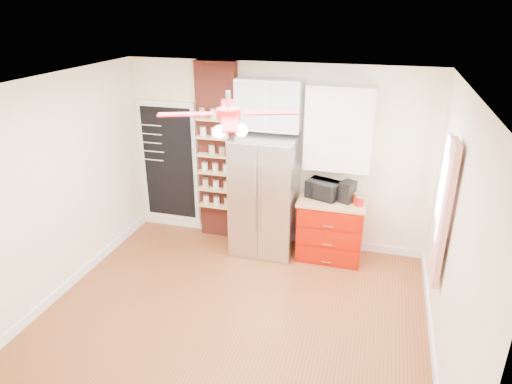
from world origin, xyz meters
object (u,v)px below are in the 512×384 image
(red_cabinet, at_px, (331,228))
(coffee_maker, at_px, (347,192))
(toaster_oven, at_px, (323,189))
(pantry_jar_oats, at_px, (212,150))
(ceiling_fan, at_px, (229,114))
(canister_left, at_px, (360,202))
(fridge, at_px, (265,195))

(red_cabinet, xyz_separation_m, coffee_maker, (0.19, -0.01, 0.59))
(toaster_oven, bearing_deg, pantry_jar_oats, -163.63)
(red_cabinet, height_order, coffee_maker, coffee_maker)
(coffee_maker, height_order, pantry_jar_oats, pantry_jar_oats)
(toaster_oven, distance_m, pantry_jar_oats, 1.72)
(ceiling_fan, bearing_deg, canister_left, 50.51)
(toaster_oven, relative_size, pantry_jar_oats, 3.42)
(ceiling_fan, relative_size, toaster_oven, 3.12)
(canister_left, xyz_separation_m, pantry_jar_oats, (-2.19, 0.22, 0.47))
(toaster_oven, xyz_separation_m, canister_left, (0.52, -0.16, -0.06))
(fridge, relative_size, coffee_maker, 5.95)
(red_cabinet, distance_m, canister_left, 0.64)
(toaster_oven, distance_m, canister_left, 0.54)
(fridge, distance_m, coffee_maker, 1.18)
(ceiling_fan, xyz_separation_m, toaster_oven, (0.77, 1.72, -1.40))
(toaster_oven, bearing_deg, red_cabinet, 2.28)
(fridge, xyz_separation_m, coffee_maker, (1.16, 0.04, 0.17))
(ceiling_fan, distance_m, pantry_jar_oats, 2.22)
(canister_left, height_order, pantry_jar_oats, pantry_jar_oats)
(fridge, distance_m, ceiling_fan, 2.25)
(toaster_oven, bearing_deg, ceiling_fan, -95.82)
(red_cabinet, distance_m, toaster_oven, 0.59)
(coffee_maker, bearing_deg, fridge, -153.54)
(ceiling_fan, relative_size, coffee_maker, 4.76)
(coffee_maker, xyz_separation_m, pantry_jar_oats, (-2.01, 0.11, 0.39))
(red_cabinet, distance_m, coffee_maker, 0.63)
(fridge, height_order, toaster_oven, fridge)
(toaster_oven, relative_size, canister_left, 3.45)
(fridge, distance_m, canister_left, 1.34)
(fridge, relative_size, ceiling_fan, 1.25)
(red_cabinet, height_order, ceiling_fan, ceiling_fan)
(ceiling_fan, bearing_deg, coffee_maker, 56.32)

